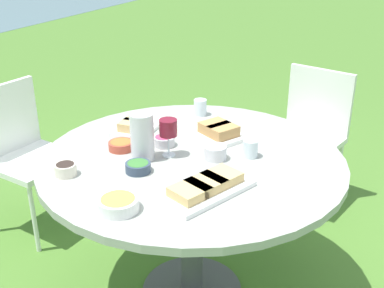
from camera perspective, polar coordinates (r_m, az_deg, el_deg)
dining_table at (r=2.22m, az=0.00°, el=-3.82°), size 1.37×1.37×0.77m
chair_near_left at (r=3.23m, az=13.73°, el=1.96°), size 0.51×0.53×0.89m
chair_near_right at (r=3.03m, az=-19.46°, el=-0.30°), size 0.49×0.47×0.89m
water_pitcher at (r=2.12m, az=-5.92°, el=0.91°), size 0.11×0.11×0.21m
wine_glass at (r=2.13m, az=-2.84°, el=1.79°), size 0.08×0.08×0.17m
platter_bread_main at (r=1.87m, az=1.69°, el=-5.12°), size 0.42×0.32×0.06m
platter_charcuterie at (r=2.36m, az=2.91°, el=1.52°), size 0.32×0.36×0.07m
platter_sandwich_side at (r=2.45m, az=-6.57°, el=2.18°), size 0.30×0.22×0.06m
bowl_fries at (r=1.78m, az=-8.75°, el=-6.99°), size 0.15×0.15×0.05m
bowl_salad at (r=2.04m, az=-6.41°, el=-2.69°), size 0.11×0.11×0.04m
bowl_olives at (r=2.07m, az=-14.76°, el=-2.86°), size 0.09×0.09×0.05m
bowl_dip_red at (r=2.27m, az=-3.35°, el=0.42°), size 0.10×0.10×0.04m
bowl_dip_cream at (r=2.14m, az=2.78°, el=-0.90°), size 0.10×0.10×0.06m
bowl_roasted_veg at (r=2.25m, az=-8.41°, el=-0.13°), size 0.12×0.12×0.04m
cup_water_near at (r=2.64m, az=0.98°, el=4.37°), size 0.07×0.07×0.09m
cup_water_far at (r=2.17m, az=6.92°, el=-0.53°), size 0.07×0.07×0.08m
handbag at (r=3.64m, az=3.26°, el=-1.62°), size 0.30×0.14×0.37m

